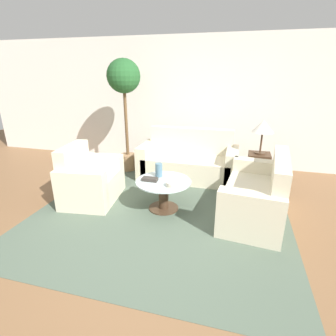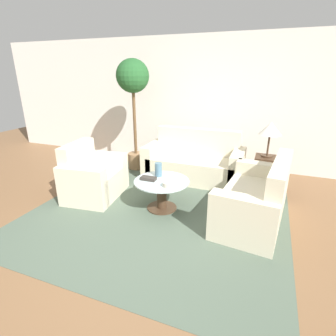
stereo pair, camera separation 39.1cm
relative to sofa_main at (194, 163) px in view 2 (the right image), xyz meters
name	(u,v)px [view 2 (the right image)]	position (x,y,z in m)	size (l,w,h in m)	color
ground_plane	(135,235)	(-0.16, -2.09, -0.29)	(14.00, 14.00, 0.00)	brown
wall_back	(200,103)	(-0.16, 0.92, 1.01)	(10.00, 0.06, 2.60)	white
rug	(162,208)	(-0.11, -1.33, -0.29)	(3.50, 3.50, 0.01)	#4C5B4C
sofa_main	(194,163)	(0.00, 0.00, 0.00)	(1.79, 0.80, 0.90)	beige
armchair	(92,179)	(-1.33, -1.33, 0.00)	(0.84, 1.05, 0.87)	beige
loveseat	(258,201)	(1.21, -1.19, 0.00)	(0.92, 1.54, 0.89)	beige
coffee_table	(162,191)	(-0.11, -1.33, -0.01)	(0.79, 0.79, 0.44)	#422D1E
side_table	(265,173)	(1.25, -0.05, 0.00)	(0.36, 0.36, 0.58)	#422D1E
table_lamp	(270,129)	(1.25, -0.05, 0.74)	(0.36, 0.36, 0.58)	#422D1E
potted_plant	(133,88)	(-1.27, 0.09, 1.32)	(0.62, 0.62, 2.14)	#93704C
vase	(158,170)	(-0.22, -1.19, 0.25)	(0.10, 0.10, 0.20)	slate
bowl	(169,184)	(0.06, -1.49, 0.18)	(0.16, 0.16, 0.06)	beige
book_stack	(148,178)	(-0.30, -1.38, 0.17)	(0.22, 0.11, 0.05)	#38332D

